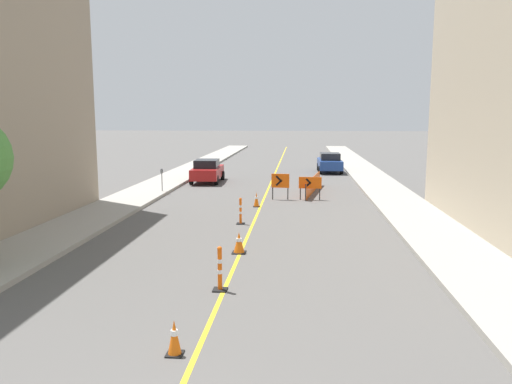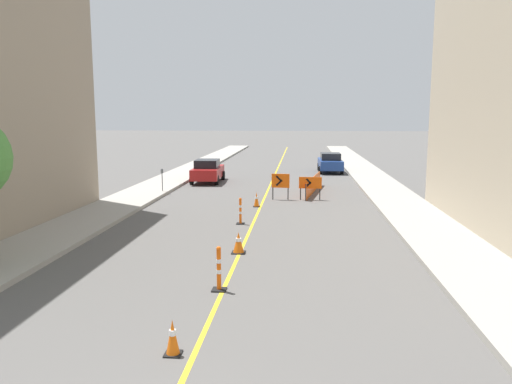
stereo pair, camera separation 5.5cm
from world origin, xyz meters
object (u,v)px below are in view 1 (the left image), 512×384
delineator_post_front (220,271)px  parked_car_curb_mid (330,163)px  traffic_cone_third (256,200)px  arrow_barricade_secondary (310,184)px  arrow_barricade_primary (280,182)px  parking_meter_near_curb (162,175)px  traffic_cone_second (239,243)px  parked_car_curb_near (207,171)px  traffic_cone_nearest (174,338)px  delineator_post_rear (241,213)px

delineator_post_front → parked_car_curb_mid: (4.50, 28.34, 0.28)m
traffic_cone_third → arrow_barricade_secondary: arrow_barricade_secondary is taller
arrow_barricade_primary → parked_car_curb_mid: bearing=80.8°
arrow_barricade_secondary → parking_meter_near_curb: size_ratio=0.94×
traffic_cone_second → parking_meter_near_curb: (-6.07, 12.34, 0.77)m
delineator_post_front → parking_meter_near_curb: bearing=110.6°
parked_car_curb_near → traffic_cone_nearest: bearing=-83.0°
arrow_barricade_primary → arrow_barricade_secondary: (1.63, 0.07, -0.09)m
traffic_cone_nearest → traffic_cone_third: size_ratio=0.96×
arrow_barricade_primary → parked_car_curb_mid: size_ratio=0.33×
traffic_cone_nearest → parked_car_curb_mid: size_ratio=0.16×
parked_car_curb_mid → parking_meter_near_curb: (-10.51, -12.34, 0.32)m
traffic_cone_nearest → parking_meter_near_curb: bearing=106.2°
parked_car_curb_near → delineator_post_front: bearing=-80.7°
parked_car_curb_near → parking_meter_near_curb: bearing=-109.6°
arrow_barricade_secondary → parked_car_curb_near: parked_car_curb_near is taller
parked_car_curb_near → parking_meter_near_curb: 5.65m
traffic_cone_third → arrow_barricade_primary: size_ratio=0.51×
delineator_post_front → arrow_barricade_primary: arrow_barricade_primary is taller
traffic_cone_second → parking_meter_near_curb: 13.78m
delineator_post_front → delineator_post_rear: (-0.42, 8.18, -0.03)m
arrow_barricade_primary → arrow_barricade_secondary: arrow_barricade_primary is taller
arrow_barricade_secondary → parking_meter_near_curb: parking_meter_near_curb is taller
traffic_cone_nearest → delineator_post_rear: delineator_post_rear is taller
traffic_cone_third → parked_car_curb_mid: 16.71m
delineator_post_front → parked_car_curb_mid: 28.70m
traffic_cone_third → arrow_barricade_secondary: size_ratio=0.58×
arrow_barricade_secondary → parked_car_curb_mid: size_ratio=0.29×
delineator_post_front → parking_meter_near_curb: parking_meter_near_curb is taller
traffic_cone_nearest → traffic_cone_second: size_ratio=0.99×
traffic_cone_second → arrow_barricade_secondary: 11.29m
delineator_post_front → parking_meter_near_curb: (-6.01, 16.00, 0.60)m
traffic_cone_second → traffic_cone_third: (-0.16, 8.63, 0.01)m
parked_car_curb_near → parked_car_curb_mid: (8.80, 6.97, 0.00)m
arrow_barricade_primary → parking_meter_near_curb: 7.17m
delineator_post_front → delineator_post_rear: bearing=93.0°
traffic_cone_nearest → delineator_post_front: delineator_post_front is taller
delineator_post_rear → arrow_barricade_secondary: arrow_barricade_secondary is taller
traffic_cone_second → parking_meter_near_curb: parking_meter_near_curb is taller
traffic_cone_second → parked_car_curb_mid: (4.44, 24.69, 0.45)m
traffic_cone_second → parked_car_curb_near: 18.26m
traffic_cone_second → arrow_barricade_primary: bearing=85.0°
delineator_post_front → parked_car_curb_near: 21.81m
traffic_cone_nearest → traffic_cone_third: traffic_cone_third is taller
arrow_barricade_secondary → parking_meter_near_curb: 8.76m
traffic_cone_second → parking_meter_near_curb: bearing=116.2°
traffic_cone_nearest → traffic_cone_third: 15.91m
traffic_cone_third → parked_car_curb_near: bearing=114.8°
parked_car_curb_mid → arrow_barricade_secondary: bearing=-99.0°
traffic_cone_nearest → arrow_barricade_secondary: size_ratio=0.56×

